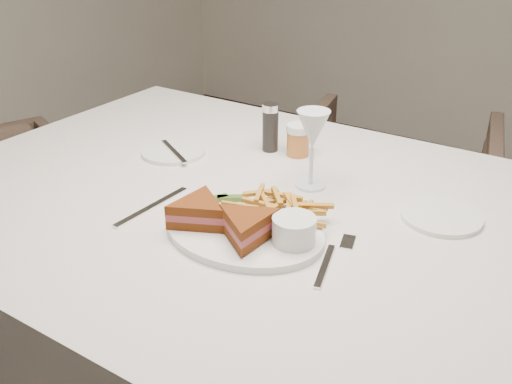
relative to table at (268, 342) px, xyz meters
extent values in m
cube|color=silver|center=(0.00, 0.00, 0.00)|extent=(1.58, 1.07, 0.75)
imported|color=#49382D|center=(-0.05, 0.91, -0.02)|extent=(0.81, 0.77, 0.70)
ellipsoid|color=white|center=(0.02, -0.13, 0.38)|extent=(0.32, 0.25, 0.01)
cube|color=silver|center=(-0.19, -0.15, 0.38)|extent=(0.02, 0.21, 0.00)
cylinder|color=white|center=(-0.35, 0.09, 0.38)|extent=(0.16, 0.16, 0.01)
cylinder|color=white|center=(0.32, 0.14, 0.38)|extent=(0.16, 0.16, 0.01)
cylinder|color=black|center=(-0.16, 0.25, 0.44)|extent=(0.04, 0.04, 0.12)
cylinder|color=#B7662C|center=(-0.08, 0.26, 0.42)|extent=(0.06, 0.06, 0.08)
cube|color=#3F6222|center=(-0.06, -0.05, 0.40)|extent=(0.05, 0.05, 0.01)
cube|color=#3F6222|center=(-0.09, -0.07, 0.40)|extent=(0.04, 0.05, 0.01)
cylinder|color=white|center=(0.13, -0.12, 0.42)|extent=(0.08, 0.08, 0.05)
camera|label=1|loc=(0.56, -0.89, 0.94)|focal=40.00mm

